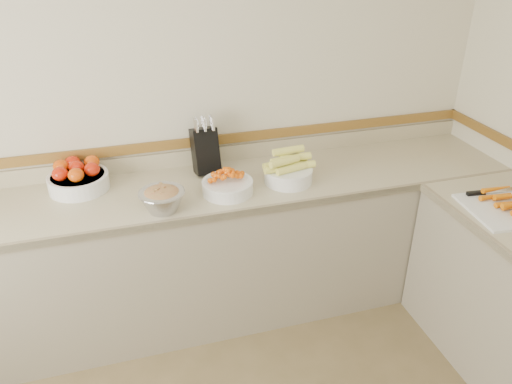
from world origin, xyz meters
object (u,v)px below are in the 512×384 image
object	(u,v)px
tomato_bowl	(78,178)
corn_bowl	(288,171)
rhubarb_bowl	(162,199)
knife_block	(205,149)
cherry_tomato_bowl	(228,184)

from	to	relation	value
tomato_bowl	corn_bowl	distance (m)	1.20
rhubarb_bowl	knife_block	bearing A→B (deg)	52.18
cherry_tomato_bowl	corn_bowl	xyz separation A→B (m)	(0.37, 0.03, 0.02)
corn_bowl	rhubarb_bowl	distance (m)	0.75
tomato_bowl	cherry_tomato_bowl	world-z (taller)	tomato_bowl
knife_block	cherry_tomato_bowl	size ratio (longest dim) A/B	1.24
knife_block	corn_bowl	distance (m)	0.52
rhubarb_bowl	corn_bowl	bearing A→B (deg)	9.87
tomato_bowl	corn_bowl	size ratio (longest dim) A/B	1.08
cherry_tomato_bowl	knife_block	bearing A→B (deg)	101.42
corn_bowl	rhubarb_bowl	size ratio (longest dim) A/B	1.27
knife_block	cherry_tomato_bowl	distance (m)	0.32
cherry_tomato_bowl	corn_bowl	world-z (taller)	corn_bowl
corn_bowl	rhubarb_bowl	bearing A→B (deg)	-170.13
corn_bowl	rhubarb_bowl	world-z (taller)	corn_bowl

